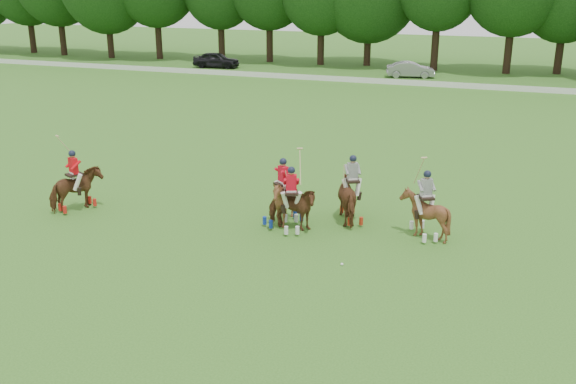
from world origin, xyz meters
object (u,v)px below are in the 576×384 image
(car_mid, at_px, (411,70))
(polo_red_c, at_px, (283,201))
(polo_stripe_a, at_px, (352,197))
(polo_ball, at_px, (342,264))
(polo_stripe_b, at_px, (425,214))
(polo_red_a, at_px, (76,189))
(polo_red_b, at_px, (291,208))
(car_left, at_px, (216,60))

(car_mid, bearing_deg, polo_red_c, 169.88)
(polo_stripe_a, distance_m, polo_ball, 4.01)
(polo_stripe_b, relative_size, polo_ball, 32.19)
(polo_red_a, bearing_deg, polo_red_b, 6.31)
(car_mid, height_order, polo_red_a, polo_red_a)
(car_mid, bearing_deg, polo_ball, 173.76)
(polo_red_a, distance_m, polo_stripe_b, 12.88)
(polo_red_a, xyz_separation_m, polo_red_b, (8.31, 0.92, -0.03))
(car_left, relative_size, polo_red_c, 1.85)
(polo_red_c, relative_size, polo_ball, 27.31)
(polo_red_b, relative_size, polo_red_c, 1.16)
(polo_red_a, bearing_deg, polo_stripe_a, 14.16)
(polo_red_a, bearing_deg, car_left, 109.15)
(polo_red_b, bearing_deg, car_mid, 93.96)
(car_mid, relative_size, polo_red_a, 1.47)
(polo_red_b, height_order, polo_stripe_b, polo_stripe_b)
(car_mid, distance_m, polo_red_a, 39.59)
(polo_red_c, distance_m, polo_stripe_b, 4.92)
(car_mid, xyz_separation_m, polo_ball, (5.12, -40.49, -0.66))
(polo_stripe_a, distance_m, polo_stripe_b, 2.79)
(car_left, height_order, polo_red_b, polo_red_b)
(car_left, height_order, polo_stripe_a, polo_stripe_a)
(polo_red_c, bearing_deg, car_left, 119.54)
(polo_red_c, bearing_deg, polo_red_a, -170.59)
(polo_stripe_b, bearing_deg, polo_red_a, -171.65)
(car_mid, distance_m, polo_red_b, 38.36)
(polo_red_b, height_order, polo_ball, polo_red_b)
(polo_red_a, height_order, polo_red_b, polo_red_a)
(polo_red_a, height_order, polo_stripe_a, polo_red_a)
(car_mid, xyz_separation_m, polo_red_b, (2.65, -38.26, 0.12))
(polo_stripe_a, xyz_separation_m, polo_ball, (0.74, -3.84, -0.86))
(polo_red_a, bearing_deg, polo_ball, -6.92)
(polo_red_b, xyz_separation_m, polo_ball, (2.47, -2.23, -0.78))
(car_left, distance_m, polo_red_a, 41.48)
(polo_ball, bearing_deg, car_mid, 97.21)
(car_mid, bearing_deg, polo_red_b, 170.51)
(polo_red_b, bearing_deg, polo_stripe_b, 12.11)
(polo_red_b, bearing_deg, polo_ball, -42.04)
(car_left, height_order, polo_stripe_b, polo_stripe_b)
(polo_red_a, distance_m, polo_stripe_a, 10.35)
(polo_red_b, relative_size, polo_ball, 31.57)
(car_left, relative_size, polo_red_b, 1.60)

